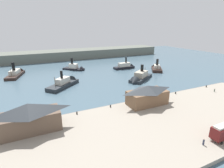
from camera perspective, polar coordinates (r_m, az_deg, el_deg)
The scene contains 18 objects.
ground_plane at distance 75.16m, azimuth 5.71°, elevation -5.05°, with size 320.00×320.00×0.00m, color #476070.
quay_promenade at distance 59.25m, azimuth 16.94°, elevation -11.97°, with size 110.00×36.00×1.20m, color #9E9384.
seawall_edge at distance 72.18m, azimuth 7.20°, elevation -5.70°, with size 110.00×0.80×1.00m, color gray.
ferry_shed_west_terminal at distance 54.94m, azimuth -25.22°, elevation -9.72°, with size 16.69×7.61×8.44m.
ferry_shed_central_terminal at distance 67.81m, azimuth 11.37°, elevation -3.45°, with size 15.30×7.81×7.41m.
pedestrian_standing_center at distance 51.77m, azimuth 27.55°, elevation -16.37°, with size 0.43×0.43×1.73m.
pedestrian_near_east_shed at distance 92.49m, azimuth 30.30°, elevation -1.77°, with size 0.38×0.38×1.55m.
mooring_post_center_east at distance 61.58m, azimuth -11.32°, elevation -9.16°, with size 0.44×0.44×0.90m, color black.
mooring_post_east at distance 82.41m, azimuth 19.92°, elevation -2.73°, with size 0.44×0.44×0.90m, color black.
mooring_post_west at distance 97.57m, azimuth 28.26°, elevation -0.65°, with size 0.44×0.44×0.90m, color black.
mooring_post_center_west at distance 65.20m, azimuth -0.49°, elevation -7.16°, with size 0.44×0.44×0.90m, color black.
ferry_near_quay at distance 128.82m, azimuth 14.22°, elevation 5.07°, with size 13.78×16.25×10.52m.
ferry_outer_harbor at distance 129.53m, azimuth 4.51°, elevation 5.75°, with size 16.83×4.77×9.53m.
ferry_moored_east at distance 101.27m, azimuth 8.84°, elevation 2.00°, with size 21.21×16.92×10.77m.
ferry_approaching_west at distance 126.11m, azimuth -28.56°, elevation 3.13°, with size 11.24×21.79×11.03m.
ferry_moored_west at distance 95.10m, azimuth -14.67°, elevation 0.43°, with size 19.61×18.39×10.41m.
ferry_approaching_east at distance 127.33m, azimuth -11.65°, elevation 5.13°, with size 15.08×15.24×10.12m.
far_headland at distance 174.55m, azimuth -13.34°, elevation 9.35°, with size 180.00×24.00×8.00m, color #60665B.
Camera 1 is at (-36.19, -58.82, 29.67)m, focal length 28.20 mm.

